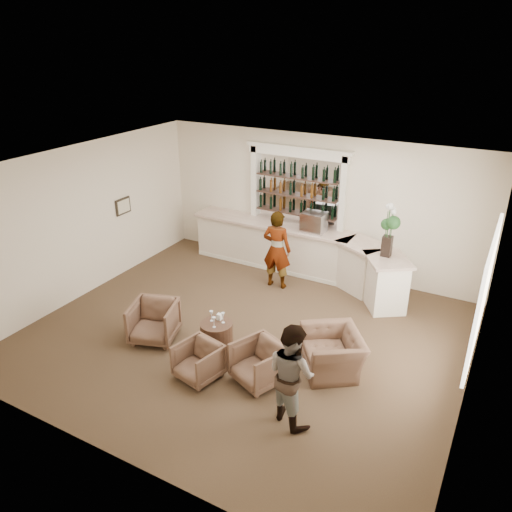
{
  "coord_description": "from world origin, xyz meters",
  "views": [
    {
      "loc": [
        4.13,
        -7.11,
        5.38
      ],
      "look_at": [
        -0.24,
        0.9,
        1.28
      ],
      "focal_mm": 35.0,
      "sensor_mm": 36.0,
      "label": 1
    }
  ],
  "objects": [
    {
      "name": "wine_glass_tbl_c",
      "position": [
        -0.23,
        -0.7,
        0.6
      ],
      "size": [
        0.07,
        0.07,
        0.21
      ],
      "primitive_type": null,
      "color": "white",
      "rests_on": "cocktail_table"
    },
    {
      "name": "room_shell",
      "position": [
        0.16,
        0.71,
        2.34
      ],
      "size": [
        8.04,
        7.02,
        3.32
      ],
      "color": "#F4E5CA",
      "rests_on": "ground"
    },
    {
      "name": "wine_glass_tbl_a",
      "position": [
        -0.39,
        -0.54,
        0.6
      ],
      "size": [
        0.07,
        0.07,
        0.21
      ],
      "primitive_type": null,
      "color": "white",
      "rests_on": "cocktail_table"
    },
    {
      "name": "wine_glass_bar_right",
      "position": [
        0.09,
        2.94,
        1.25
      ],
      "size": [
        0.07,
        0.07,
        0.21
      ],
      "primitive_type": null,
      "color": "white",
      "rests_on": "bar_counter"
    },
    {
      "name": "wine_glass_bar_left",
      "position": [
        -0.17,
        2.97,
        1.25
      ],
      "size": [
        0.07,
        0.07,
        0.21
      ],
      "primitive_type": null,
      "color": "white",
      "rests_on": "bar_counter"
    },
    {
      "name": "espresso_machine",
      "position": [
        0.12,
        3.04,
        1.37
      ],
      "size": [
        0.54,
        0.46,
        0.47
      ],
      "primitive_type": "cube",
      "rotation": [
        0.0,
        0.0,
        -0.02
      ],
      "color": "silver",
      "rests_on": "bar_counter"
    },
    {
      "name": "bar_counter",
      "position": [
        -0.16,
        3.0,
        0.57
      ],
      "size": [
        5.72,
        1.8,
        1.14
      ],
      "color": "white",
      "rests_on": "ground"
    },
    {
      "name": "wine_glass_tbl_b",
      "position": [
        -0.17,
        -0.49,
        0.6
      ],
      "size": [
        0.07,
        0.07,
        0.21
      ],
      "primitive_type": null,
      "color": "white",
      "rests_on": "cocktail_table"
    },
    {
      "name": "napkin_holder",
      "position": [
        -0.29,
        -0.43,
        0.56
      ],
      "size": [
        0.08,
        0.08,
        0.12
      ],
      "primitive_type": "cube",
      "color": "white",
      "rests_on": "cocktail_table"
    },
    {
      "name": "sommelier",
      "position": [
        -0.39,
        2.16,
        0.91
      ],
      "size": [
        0.69,
        0.48,
        1.83
      ],
      "primitive_type": "imported",
      "rotation": [
        0.0,
        0.0,
        3.21
      ],
      "color": "gray",
      "rests_on": "ground"
    },
    {
      "name": "armchair_far",
      "position": [
        1.86,
        -0.2,
        0.35
      ],
      "size": [
        1.4,
        1.43,
        0.71
      ],
      "primitive_type": "imported",
      "rotation": [
        0.0,
        0.0,
        -0.95
      ],
      "color": "brown",
      "rests_on": "ground"
    },
    {
      "name": "ground",
      "position": [
        0.0,
        0.0,
        0.0
      ],
      "size": [
        8.0,
        8.0,
        0.0
      ],
      "primitive_type": "plane",
      "color": "brown",
      "rests_on": "ground"
    },
    {
      "name": "armchair_center",
      "position": [
        -0.04,
        -1.49,
        0.32
      ],
      "size": [
        0.82,
        0.84,
        0.64
      ],
      "primitive_type": "imported",
      "rotation": [
        0.0,
        0.0,
        -0.22
      ],
      "color": "brown",
      "rests_on": "ground"
    },
    {
      "name": "back_bar_alcove",
      "position": [
        -0.5,
        3.41,
        2.03
      ],
      "size": [
        2.64,
        0.25,
        3.0
      ],
      "color": "white",
      "rests_on": "ground"
    },
    {
      "name": "flower_vase",
      "position": [
        1.97,
        2.49,
        1.79
      ],
      "size": [
        0.3,
        0.3,
        1.15
      ],
      "color": "black",
      "rests_on": "bar_counter"
    },
    {
      "name": "guest",
      "position": [
        1.74,
        -1.64,
        0.82
      ],
      "size": [
        0.99,
        0.91,
        1.65
      ],
      "primitive_type": "imported",
      "rotation": [
        0.0,
        0.0,
        2.68
      ],
      "color": "gray",
      "rests_on": "ground"
    },
    {
      "name": "armchair_right",
      "position": [
        0.91,
        -1.09,
        0.36
      ],
      "size": [
        1.02,
        1.03,
        0.72
      ],
      "primitive_type": "imported",
      "rotation": [
        0.0,
        0.0,
        -0.41
      ],
      "color": "brown",
      "rests_on": "ground"
    },
    {
      "name": "armchair_left",
      "position": [
        -1.45,
        -0.93,
        0.38
      ],
      "size": [
        1.04,
        1.06,
        0.77
      ],
      "primitive_type": "imported",
      "rotation": [
        0.0,
        0.0,
        0.32
      ],
      "color": "brown",
      "rests_on": "ground"
    },
    {
      "name": "cocktail_table",
      "position": [
        -0.27,
        -0.57,
        0.25
      ],
      "size": [
        0.6,
        0.6,
        0.5
      ],
      "primitive_type": "cylinder",
      "color": "#4D2D21",
      "rests_on": "ground"
    }
  ]
}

